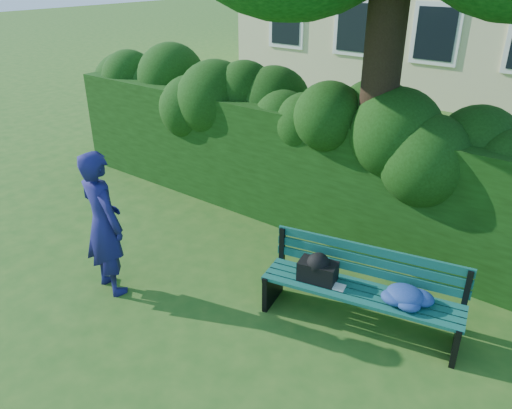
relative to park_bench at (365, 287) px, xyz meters
The scene contains 4 objects.
ground 1.78m from the park_bench, 165.84° to the right, with size 80.00×80.00×0.00m, color #265519.
hedge 2.46m from the park_bench, 132.81° to the left, with size 10.00×1.00×1.80m.
park_bench is the anchor object (origin of this frame).
man_reading 3.12m from the park_bench, 155.50° to the right, with size 0.67×0.44×1.83m, color navy.
Camera 1 is at (3.47, -3.90, 3.72)m, focal length 35.00 mm.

